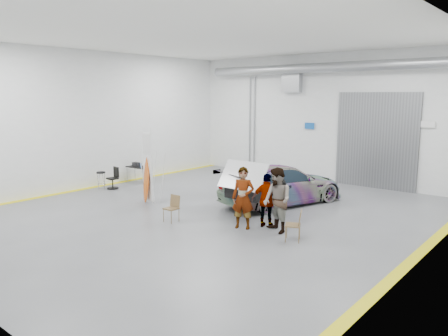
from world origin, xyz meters
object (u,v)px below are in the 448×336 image
Objects in this scene: surfboard_display at (148,173)px; office_chair at (114,179)px; person_a at (243,198)px; folding_chair_near at (172,214)px; person_b at (277,200)px; work_table at (138,167)px; shop_stool at (101,181)px; folding_chair_far at (293,231)px; person_c at (267,201)px; sedan_car at (282,184)px.

surfboard_display is 3.06× the size of office_chair.
office_chair is (-7.89, 0.95, -0.55)m from person_a.
folding_chair_near is at bearing -8.59° from surfboard_display.
person_b is 9.54m from work_table.
folding_chair_near reaches higher than shop_stool.
work_table is (-8.25, 2.61, -0.22)m from person_a.
folding_chair_far is (4.02, 0.90, 0.01)m from folding_chair_near.
person_c is 3.16m from folding_chair_near.
person_b reaches higher than shop_stool.
work_table is at bearing -32.91° from person_c.
sedan_car is at bearing 26.29° from office_chair.
person_a reaches higher than folding_chair_near.
work_table is (-6.03, 3.53, 0.47)m from folding_chair_near.
sedan_car is 5.63× the size of folding_chair_far.
shop_stool is 0.84× the size of office_chair.
person_c reaches higher than office_chair.
person_a is 0.77m from person_c.
work_table reaches higher than shop_stool.
surfboard_display is 6.61m from folding_chair_far.
folding_chair_near is 0.92× the size of office_chair.
surfboard_display is 2.38× the size of work_table.
person_b is at bearing 3.16° from office_chair.
office_chair is (-8.38, 0.37, -0.44)m from person_c.
folding_chair_far is (0.79, -0.37, -0.70)m from person_b.
office_chair is at bearing -22.39° from person_c.
person_b reaches higher than sedan_car.
work_table is (-10.05, 2.64, 0.46)m from folding_chair_far.
shop_stool is (-8.62, -0.10, -0.46)m from person_c.
sedan_car is 3.52m from person_a.
person_c reaches higher than folding_chair_near.
person_a is at bearing -3.34° from shop_stool.
person_c reaches higher than folding_chair_far.
shop_stool is (-7.35, -2.95, -0.35)m from sedan_car.
person_c is 1.88× the size of folding_chair_far.
office_chair is (-8.90, 0.61, -0.57)m from person_b.
person_b is at bearing 17.38° from surfboard_display.
sedan_car reaches higher than shop_stool.
sedan_car is 7.54m from office_chair.
person_b is (1.79, -3.09, 0.24)m from sedan_car.
person_b is at bearing -0.86° from shop_stool.
surfboard_display is 2.92m from folding_chair_near.
person_a is 1.13× the size of person_c.
sedan_car is 6.48× the size of shop_stool.
person_a is at bearing 13.46° from surfboard_display.
folding_chair_far reaches higher than shop_stool.
shop_stool is 0.53m from office_chair.
sedan_car is 4.34m from folding_chair_far.
surfboard_display is 3.48m from shop_stool.
folding_chair_far reaches higher than folding_chair_near.
work_table is at bearing 148.04° from folding_chair_near.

